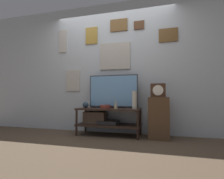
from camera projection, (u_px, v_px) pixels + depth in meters
The scene contains 11 objects.
ground_plane at pixel (104, 139), 3.04m from camera, with size 12.00×12.00×0.00m, color #4C3D2D.
wall_back at pixel (113, 66), 3.63m from camera, with size 6.40×0.08×2.70m.
media_console at pixel (104, 118), 3.34m from camera, with size 1.20×0.47×0.51m.
television at pixel (113, 91), 3.42m from camera, with size 0.97×0.05×0.64m.
vase_wide_bowl at pixel (105, 107), 3.29m from camera, with size 0.20×0.20×0.06m.
vase_tall_ceramic at pixel (134, 100), 3.12m from camera, with size 0.09×0.09×0.32m.
vase_slim_bronze at pixel (116, 104), 3.15m from camera, with size 0.07×0.07×0.17m.
vase_round_glass at pixel (86, 105), 3.42m from camera, with size 0.12×0.12×0.12m.
candle_jar at pixel (90, 104), 3.64m from camera, with size 0.09×0.09×0.13m.
side_table at pixel (159, 117), 3.10m from camera, with size 0.35×0.43×0.72m.
mantel_clock at pixel (158, 90), 3.09m from camera, with size 0.26×0.11×0.24m.
Camera 1 is at (0.94, -2.92, 0.73)m, focal length 28.00 mm.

